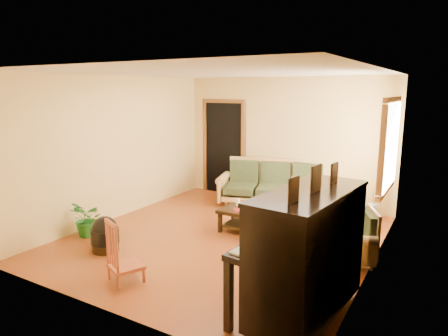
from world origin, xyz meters
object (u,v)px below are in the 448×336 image
Objects in this scene: coffee_table at (252,222)px; sofa at (274,184)px; ceramic_crock at (370,212)px; red_chair at (125,251)px; piano at (308,256)px; potted_plant at (88,219)px; armchair at (349,235)px; footstool at (105,238)px.

sofa is at bearing 100.55° from coffee_table.
red_chair is at bearing -117.82° from ceramic_crock.
piano reaches higher than coffee_table.
ceramic_crock is 4.99m from potted_plant.
potted_plant is at bearing -146.14° from coffee_table.
piano is at bearing 32.82° from red_chair.
armchair is 2.81× the size of ceramic_crock.
red_chair is 4.62m from ceramic_crock.
potted_plant is (-1.92, -3.06, -0.17)m from sofa.
footstool is (-3.14, 0.21, -0.49)m from piano.
ceramic_crock is at bearing 86.16° from red_chair.
coffee_table is 1.32× the size of red_chair.
potted_plant is (-1.62, 0.83, -0.10)m from red_chair.
sofa is at bearing 111.02° from armchair.
armchair is 0.96× the size of red_chair.
piano reaches higher than armchair.
sofa is 8.01× the size of ceramic_crock.
armchair is 2.11m from ceramic_crock.
red_chair reaches higher than coffee_table.
piano is at bearing -50.87° from coffee_table.
armchair is 1.86× the size of footstool.
piano is (1.90, -3.55, 0.22)m from sofa.
piano reaches higher than red_chair.
potted_plant is at bearing 177.02° from red_chair.
footstool is (-1.53, -1.76, 0.00)m from coffee_table.
coffee_table is 2.58× the size of footstool.
coffee_table is at bearing 49.00° from footstool.
red_chair is at bearing -110.79° from sofa.
piano reaches higher than footstool.
armchair is at bearing 16.72° from potted_plant.
coffee_table is 2.67m from potted_plant.
coffee_table is 3.89× the size of ceramic_crock.
ceramic_crock is (1.85, 0.19, -0.33)m from sofa.
footstool is at bearing 173.79° from red_chair.
footstool is 1.51× the size of ceramic_crock.
coffee_table is at bearing 144.26° from armchair.
red_chair is 1.35× the size of potted_plant.
footstool is at bearing -126.79° from sofa.
footstool reaches higher than ceramic_crock.
piano is at bearing -78.28° from sofa.
sofa reaches higher than coffee_table.
armchair is 2.99m from red_chair.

